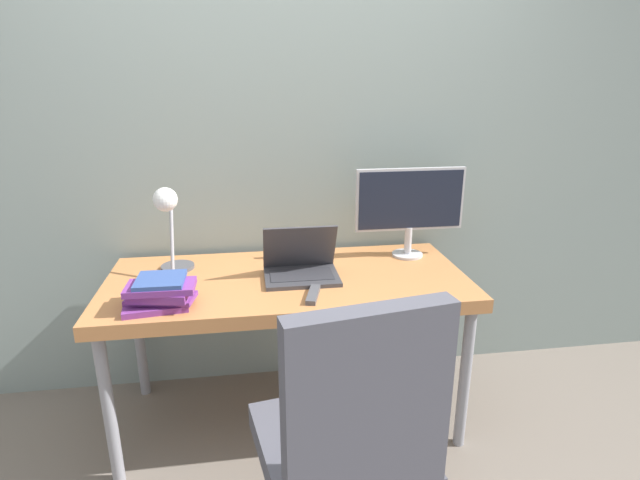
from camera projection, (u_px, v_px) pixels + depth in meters
ground_plane at (298, 470)px, 2.13m from camera, size 12.00×12.00×0.00m
wall_back at (278, 141)px, 2.48m from camera, size 8.00×0.05×2.60m
desk at (288, 290)px, 2.26m from camera, size 1.61×0.73×0.74m
laptop at (301, 267)px, 2.23m from camera, size 0.33×0.25×0.24m
monitor at (410, 204)px, 2.43m from camera, size 0.54×0.15×0.44m
desk_lamp at (169, 220)px, 2.15m from camera, size 0.15×0.29×0.42m
office_chair at (349, 439)px, 1.49m from camera, size 0.65×0.64×1.06m
book_stack at (160, 294)px, 1.93m from camera, size 0.29×0.21×0.12m
tv_remote at (313, 295)px, 2.04m from camera, size 0.08×0.18×0.02m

